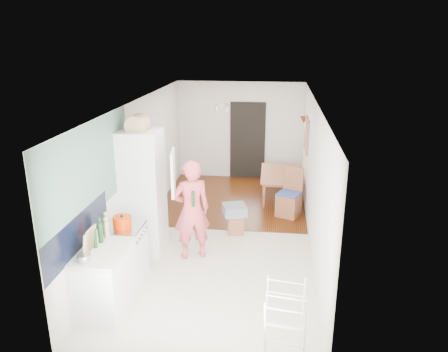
% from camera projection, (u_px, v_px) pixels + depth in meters
% --- Properties ---
extents(room_shell, '(3.20, 7.00, 2.50)m').
position_uv_depth(room_shell, '(223.00, 172.00, 7.89)').
color(room_shell, silver).
rests_on(room_shell, ground).
extents(floor, '(3.20, 7.00, 0.01)m').
position_uv_depth(floor, '(223.00, 235.00, 8.28)').
color(floor, beige).
rests_on(floor, ground).
extents(wood_floor_overlay, '(3.20, 3.30, 0.01)m').
position_uv_depth(wood_floor_overlay, '(233.00, 199.00, 10.02)').
color(wood_floor_overlay, '#5B280E').
rests_on(wood_floor_overlay, room_shell).
extents(sage_wall_panel, '(0.02, 3.00, 1.30)m').
position_uv_depth(sage_wall_panel, '(91.00, 170.00, 6.00)').
color(sage_wall_panel, slate).
rests_on(sage_wall_panel, room_shell).
extents(tile_splashback, '(0.02, 1.90, 0.50)m').
position_uv_depth(tile_splashback, '(79.00, 233.00, 5.70)').
color(tile_splashback, black).
rests_on(tile_splashback, room_shell).
extents(doorway_recess, '(0.90, 0.04, 2.00)m').
position_uv_depth(doorway_recess, '(248.00, 141.00, 11.23)').
color(doorway_recess, black).
rests_on(doorway_recess, room_shell).
extents(base_cabinet, '(0.60, 0.90, 0.86)m').
position_uv_depth(base_cabinet, '(105.00, 283.00, 5.89)').
color(base_cabinet, white).
rests_on(base_cabinet, room_shell).
extents(worktop, '(0.62, 0.92, 0.06)m').
position_uv_depth(worktop, '(102.00, 252.00, 5.75)').
color(worktop, beige).
rests_on(worktop, room_shell).
extents(range_cooker, '(0.60, 0.60, 0.88)m').
position_uv_depth(range_cooker, '(123.00, 255.00, 6.59)').
color(range_cooker, white).
rests_on(range_cooker, room_shell).
extents(cooker_top, '(0.60, 0.60, 0.04)m').
position_uv_depth(cooker_top, '(121.00, 228.00, 6.45)').
color(cooker_top, '#B0B0B3').
rests_on(cooker_top, room_shell).
extents(fridge_housing, '(0.66, 0.66, 2.15)m').
position_uv_depth(fridge_housing, '(143.00, 193.00, 7.36)').
color(fridge_housing, white).
rests_on(fridge_housing, room_shell).
extents(fridge_door, '(0.14, 0.56, 0.70)m').
position_uv_depth(fridge_door, '(173.00, 173.00, 6.85)').
color(fridge_door, white).
rests_on(fridge_door, room_shell).
extents(fridge_interior, '(0.02, 0.52, 0.66)m').
position_uv_depth(fridge_interior, '(160.00, 167.00, 7.17)').
color(fridge_interior, white).
rests_on(fridge_interior, room_shell).
extents(pinboard, '(0.03, 0.90, 0.70)m').
position_uv_depth(pinboard, '(307.00, 135.00, 9.41)').
color(pinboard, tan).
rests_on(pinboard, room_shell).
extents(pinboard_frame, '(0.00, 0.94, 0.74)m').
position_uv_depth(pinboard_frame, '(306.00, 135.00, 9.41)').
color(pinboard_frame, '#A45A35').
rests_on(pinboard_frame, room_shell).
extents(wall_sconce, '(0.18, 0.18, 0.16)m').
position_uv_depth(wall_sconce, '(304.00, 120.00, 9.96)').
color(wall_sconce, maroon).
rests_on(wall_sconce, room_shell).
extents(person, '(0.87, 0.75, 2.02)m').
position_uv_depth(person, '(191.00, 201.00, 7.16)').
color(person, '#DF4F55').
rests_on(person, floor).
extents(dining_table, '(0.80, 1.40, 0.49)m').
position_uv_depth(dining_table, '(282.00, 187.00, 10.12)').
color(dining_table, '#A45A35').
rests_on(dining_table, floor).
extents(dining_chair, '(0.56, 0.56, 1.02)m').
position_uv_depth(dining_chair, '(289.00, 193.00, 8.98)').
color(dining_chair, '#A45A35').
rests_on(dining_chair, floor).
extents(stool, '(0.34, 0.34, 0.39)m').
position_uv_depth(stool, '(236.00, 224.00, 8.29)').
color(stool, '#A45A35').
rests_on(stool, floor).
extents(grey_drape, '(0.52, 0.52, 0.19)m').
position_uv_depth(grey_drape, '(234.00, 210.00, 8.20)').
color(grey_drape, gray).
rests_on(grey_drape, stool).
extents(drying_rack, '(0.52, 0.48, 0.90)m').
position_uv_depth(drying_rack, '(285.00, 322.00, 5.06)').
color(drying_rack, white).
rests_on(drying_rack, floor).
extents(bread_bin, '(0.37, 0.35, 0.18)m').
position_uv_depth(bread_bin, '(137.00, 125.00, 6.97)').
color(bread_bin, tan).
rests_on(bread_bin, fridge_housing).
extents(red_casserole, '(0.33, 0.33, 0.16)m').
position_uv_depth(red_casserole, '(122.00, 222.00, 6.40)').
color(red_casserole, red).
rests_on(red_casserole, cooker_top).
extents(steel_pan, '(0.20, 0.20, 0.09)m').
position_uv_depth(steel_pan, '(84.00, 258.00, 5.46)').
color(steel_pan, '#B0B0B3').
rests_on(steel_pan, worktop).
extents(held_bottle, '(0.05, 0.05, 0.25)m').
position_uv_depth(held_bottle, '(193.00, 199.00, 6.97)').
color(held_bottle, '#173E18').
rests_on(held_bottle, person).
extents(bottle_a, '(0.07, 0.07, 0.27)m').
position_uv_depth(bottle_a, '(95.00, 238.00, 5.78)').
color(bottle_a, '#173E18').
rests_on(bottle_a, worktop).
extents(bottle_b, '(0.08, 0.08, 0.29)m').
position_uv_depth(bottle_b, '(101.00, 232.00, 5.92)').
color(bottle_b, '#173E18').
rests_on(bottle_b, worktop).
extents(bottle_c, '(0.11, 0.11, 0.23)m').
position_uv_depth(bottle_c, '(94.00, 238.00, 5.81)').
color(bottle_c, silver).
rests_on(bottle_c, worktop).
extents(pepper_mill_front, '(0.08, 0.08, 0.24)m').
position_uv_depth(pepper_mill_front, '(107.00, 229.00, 6.07)').
color(pepper_mill_front, tan).
rests_on(pepper_mill_front, worktop).
extents(pepper_mill_back, '(0.07, 0.07, 0.25)m').
position_uv_depth(pepper_mill_back, '(106.00, 225.00, 6.21)').
color(pepper_mill_back, tan).
rests_on(pepper_mill_back, worktop).
extents(chopping_boards, '(0.08, 0.25, 0.34)m').
position_uv_depth(chopping_boards, '(89.00, 241.00, 5.63)').
color(chopping_boards, tan).
rests_on(chopping_boards, worktop).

